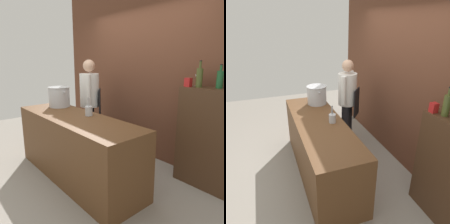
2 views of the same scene
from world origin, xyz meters
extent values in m
plane|color=gray|center=(0.00, 0.00, 0.00)|extent=(8.00, 8.00, 0.00)
cube|color=brown|center=(0.00, 1.40, 1.50)|extent=(4.40, 0.10, 3.00)
cube|color=brown|center=(0.00, 0.00, 0.45)|extent=(2.25, 0.70, 0.90)
cube|color=#472D1C|center=(1.31, 1.19, 0.66)|extent=(0.76, 0.32, 1.32)
cylinder|color=black|center=(-0.60, 0.66, 0.42)|extent=(0.14, 0.14, 0.84)
cylinder|color=black|center=(-0.75, 0.78, 0.42)|extent=(0.14, 0.14, 0.84)
cylinder|color=white|center=(-0.67, 0.72, 1.13)|extent=(0.34, 0.34, 0.58)
cube|color=black|center=(-0.56, 0.86, 0.89)|extent=(0.24, 0.21, 0.52)
cylinder|color=white|center=(-0.51, 0.58, 1.16)|extent=(0.09, 0.09, 0.52)
cylinder|color=white|center=(-0.84, 0.86, 1.16)|extent=(0.09, 0.09, 0.52)
sphere|color=tan|center=(-0.67, 0.72, 1.55)|extent=(0.21, 0.21, 0.21)
cylinder|color=#B7BABF|center=(-0.74, 0.16, 1.06)|extent=(0.34, 0.34, 0.32)
cylinder|color=#B7BABF|center=(-0.74, 0.16, 1.22)|extent=(0.35, 0.35, 0.01)
cube|color=#B7BABF|center=(-0.93, 0.16, 1.16)|extent=(0.04, 0.02, 0.02)
cube|color=#B7BABF|center=(-0.55, 0.16, 1.16)|extent=(0.04, 0.02, 0.02)
cylinder|color=#B7BABF|center=(0.08, 0.18, 0.97)|extent=(0.10, 0.10, 0.13)
cylinder|color=#B7BABF|center=(0.08, 0.18, 1.04)|extent=(0.06, 0.04, 0.23)
cylinder|color=#262626|center=(0.05, 0.18, 1.04)|extent=(0.01, 0.03, 0.24)
cylinder|color=#B7BABF|center=(0.07, 0.17, 1.04)|extent=(0.03, 0.03, 0.24)
cylinder|color=#1E592D|center=(1.36, 1.24, 1.42)|extent=(0.08, 0.08, 0.21)
cylinder|color=#1E592D|center=(1.36, 1.24, 1.56)|extent=(0.03, 0.03, 0.07)
cylinder|color=black|center=(1.36, 1.24, 1.60)|extent=(0.03, 0.03, 0.01)
cylinder|color=#475123|center=(1.14, 1.14, 1.44)|extent=(0.08, 0.08, 0.24)
cylinder|color=#475123|center=(1.14, 1.14, 1.60)|extent=(0.03, 0.03, 0.08)
cylinder|color=black|center=(1.14, 1.14, 1.65)|extent=(0.03, 0.03, 0.01)
cylinder|color=silver|center=(1.07, 1.23, 1.32)|extent=(0.06, 0.06, 0.01)
cylinder|color=silver|center=(1.07, 1.23, 1.36)|extent=(0.01, 0.01, 0.07)
cone|color=silver|center=(1.07, 1.23, 1.43)|extent=(0.07, 0.07, 0.08)
cube|color=red|center=(1.02, 1.09, 1.38)|extent=(0.08, 0.08, 0.11)
camera|label=1|loc=(2.58, -1.54, 1.67)|focal=35.80mm
camera|label=2|loc=(2.78, -0.71, 2.32)|focal=34.39mm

